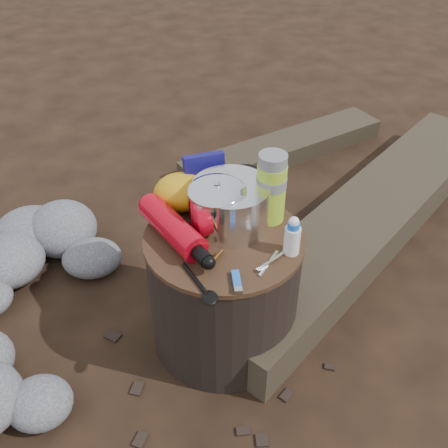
{
  "coord_description": "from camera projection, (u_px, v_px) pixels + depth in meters",
  "views": [
    {
      "loc": [
        -0.11,
        -1.16,
        1.39
      ],
      "look_at": [
        0.0,
        0.0,
        0.48
      ],
      "focal_mm": 41.78,
      "sensor_mm": 36.0,
      "label": 1
    }
  ],
  "objects": [
    {
      "name": "stump",
      "position": [
        224.0,
        290.0,
        1.65
      ],
      "size": [
        0.47,
        0.47,
        0.43
      ],
      "primitive_type": "cylinder",
      "color": "black",
      "rests_on": "ground"
    },
    {
      "name": "thermos",
      "position": [
        271.0,
        188.0,
        1.52
      ],
      "size": [
        0.09,
        0.09,
        0.22
      ],
      "primitive_type": "cylinder",
      "color": "#A8D82B",
      "rests_on": "stump"
    },
    {
      "name": "log_main",
      "position": [
        370.0,
        218.0,
        2.17
      ],
      "size": [
        1.57,
        1.54,
        0.16
      ],
      "primitive_type": "cube",
      "rotation": [
        0.0,
        0.0,
        -0.8
      ],
      "color": "#372E21",
      "rests_on": "ground"
    },
    {
      "name": "ground",
      "position": [
        224.0,
        335.0,
        1.78
      ],
      "size": [
        60.0,
        60.0,
        0.0
      ],
      "primitive_type": "plane",
      "color": "black",
      "rests_on": "ground"
    },
    {
      "name": "spork",
      "position": [
        196.0,
        280.0,
        1.36
      ],
      "size": [
        0.1,
        0.16,
        0.01
      ],
      "primitive_type": null,
      "rotation": [
        0.0,
        0.0,
        0.43
      ],
      "color": "black",
      "rests_on": "stump"
    },
    {
      "name": "fuel_bottle",
      "position": [
        173.0,
        228.0,
        1.48
      ],
      "size": [
        0.23,
        0.33,
        0.08
      ],
      "primitive_type": null,
      "rotation": [
        0.0,
        0.0,
        0.52
      ],
      "color": "red",
      "rests_on": "stump"
    },
    {
      "name": "pot_grabber",
      "position": [
        269.0,
        263.0,
        1.42
      ],
      "size": [
        0.1,
        0.1,
        0.01
      ],
      "primitive_type": null,
      "rotation": [
        0.0,
        0.0,
        -0.76
      ],
      "color": "silver",
      "rests_on": "stump"
    },
    {
      "name": "log_small",
      "position": [
        284.0,
        149.0,
        2.68
      ],
      "size": [
        1.12,
        0.69,
        0.1
      ],
      "primitive_type": "cube",
      "rotation": [
        0.0,
        0.0,
        -1.11
      ],
      "color": "#372E21",
      "rests_on": "ground"
    },
    {
      "name": "stuff_sack",
      "position": [
        182.0,
        192.0,
        1.59
      ],
      "size": [
        0.17,
        0.14,
        0.12
      ],
      "primitive_type": "ellipsoid",
      "color": "orange",
      "rests_on": "stump"
    },
    {
      "name": "rock_ring",
      "position": [
        32.0,
        299.0,
        1.78
      ],
      "size": [
        0.44,
        0.96,
        0.19
      ],
      "primitive_type": null,
      "color": "slate",
      "rests_on": "ground"
    },
    {
      "name": "lighter",
      "position": [
        236.0,
        280.0,
        1.36
      ],
      "size": [
        0.02,
        0.08,
        0.01
      ],
      "primitive_type": "cube",
      "rotation": [
        0.0,
        0.0,
        0.0
      ],
      "color": "blue",
      "rests_on": "stump"
    },
    {
      "name": "travel_mug",
      "position": [
        246.0,
        186.0,
        1.63
      ],
      "size": [
        0.07,
        0.07,
        0.11
      ],
      "primitive_type": "cylinder",
      "color": "black",
      "rests_on": "stump"
    },
    {
      "name": "food_pouch",
      "position": [
        205.0,
        179.0,
        1.61
      ],
      "size": [
        0.13,
        0.05,
        0.16
      ],
      "primitive_type": "cube",
      "rotation": [
        0.0,
        0.0,
        0.21
      ],
      "color": "#120F5D",
      "rests_on": "stump"
    },
    {
      "name": "camping_pot",
      "position": [
        217.0,
        207.0,
        1.49
      ],
      "size": [
        0.17,
        0.17,
        0.17
      ],
      "primitive_type": "cylinder",
      "color": "white",
      "rests_on": "stump"
    },
    {
      "name": "foil_windscreen",
      "position": [
        231.0,
        205.0,
        1.52
      ],
      "size": [
        0.23,
        0.23,
        0.14
      ],
      "primitive_type": "cylinder",
      "color": "white",
      "rests_on": "stump"
    },
    {
      "name": "squeeze_bottle",
      "position": [
        292.0,
        237.0,
        1.43
      ],
      "size": [
        0.05,
        0.05,
        0.11
      ],
      "primitive_type": "cylinder",
      "color": "white",
      "rests_on": "stump"
    }
  ]
}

